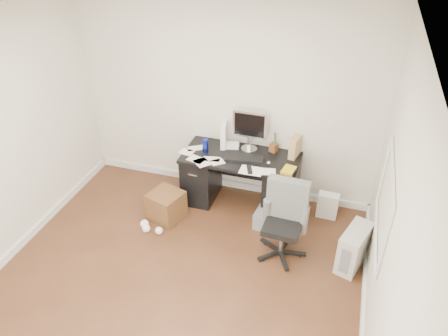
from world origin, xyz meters
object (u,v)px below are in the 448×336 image
Objects in this scene: desk at (240,179)px; lcd_monitor at (250,131)px; office_chair at (283,223)px; pc_tower at (354,248)px; wicker_basket at (166,206)px; keyboard at (244,158)px.

desk is 2.69× the size of lcd_monitor.
desk is 1.56× the size of office_chair.
wicker_basket is at bearing -165.01° from pc_tower.
keyboard is at bearing -89.59° from lcd_monitor.
keyboard is 1.70m from pc_tower.
desk reaches higher than pc_tower.
wicker_basket is at bearing 174.27° from office_chair.
pc_tower is at bearing -32.99° from keyboard.
pc_tower is at bearing -31.52° from lcd_monitor.
lcd_monitor is 1.44m from wicker_basket.
office_chair is 2.48× the size of wicker_basket.
lcd_monitor reaches higher than office_chair.
pc_tower is at bearing -25.82° from desk.
office_chair is at bearing -56.65° from keyboard.
keyboard reaches higher than desk.
lcd_monitor is at bearing 81.34° from keyboard.
lcd_monitor is 0.58× the size of office_chair.
lcd_monitor is 1.11× the size of pc_tower.
pc_tower is (1.53, -0.74, -0.15)m from desk.
desk is 3.88× the size of wicker_basket.
wicker_basket is at bearing -137.60° from lcd_monitor.
keyboard is at bearing 30.97° from wicker_basket.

